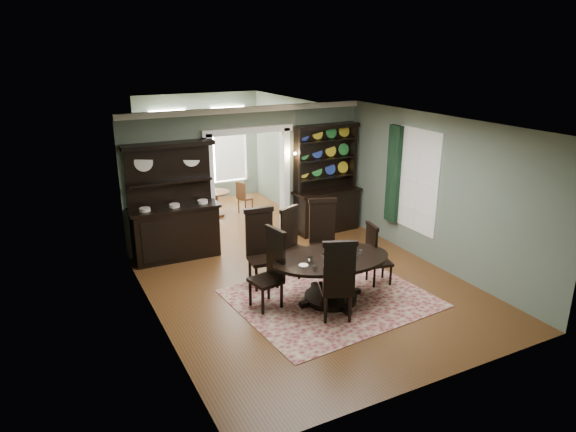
# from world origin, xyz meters

# --- Properties ---
(room) EXTENTS (5.51, 6.01, 3.01)m
(room) POSITION_xyz_m (0.00, 0.04, 1.58)
(room) COLOR brown
(room) RESTS_ON ground
(parlor) EXTENTS (3.51, 3.50, 3.01)m
(parlor) POSITION_xyz_m (0.00, 5.53, 1.52)
(parlor) COLOR brown
(parlor) RESTS_ON ground
(doorway_trim) EXTENTS (2.08, 0.25, 2.57)m
(doorway_trim) POSITION_xyz_m (0.00, 3.00, 1.62)
(doorway_trim) COLOR white
(doorway_trim) RESTS_ON floor
(right_window) EXTENTS (0.15, 1.47, 2.12)m
(right_window) POSITION_xyz_m (2.69, 0.93, 1.60)
(right_window) COLOR white
(right_window) RESTS_ON wall_right
(wall_sconce) EXTENTS (0.27, 0.21, 0.21)m
(wall_sconce) POSITION_xyz_m (0.95, 2.85, 1.89)
(wall_sconce) COLOR #B06A2F
(wall_sconce) RESTS_ON back_wall_right
(rug) EXTENTS (3.45, 2.97, 0.01)m
(rug) POSITION_xyz_m (0.12, -0.36, 0.01)
(rug) COLOR maroon
(rug) RESTS_ON floor
(dining_table) EXTENTS (2.20, 2.12, 0.81)m
(dining_table) POSITION_xyz_m (0.07, -0.42, 0.57)
(dining_table) COLOR black
(dining_table) RESTS_ON rug
(centerpiece) EXTENTS (1.22, 0.78, 0.20)m
(centerpiece) POSITION_xyz_m (0.05, -0.37, 0.87)
(centerpiece) COLOR silver
(centerpiece) RESTS_ON dining_table
(chair_far_left) EXTENTS (0.59, 0.56, 1.45)m
(chair_far_left) POSITION_xyz_m (-0.70, 0.77, 0.76)
(chair_far_left) COLOR black
(chair_far_left) RESTS_ON rug
(chair_far_mid) EXTENTS (0.63, 0.62, 1.32)m
(chair_far_mid) POSITION_xyz_m (0.03, 0.93, 0.69)
(chair_far_mid) COLOR black
(chair_far_mid) RESTS_ON rug
(chair_far_right) EXTENTS (0.67, 0.65, 1.44)m
(chair_far_right) POSITION_xyz_m (0.62, 0.78, 0.76)
(chair_far_right) COLOR black
(chair_far_right) RESTS_ON rug
(chair_end_left) EXTENTS (0.56, 0.58, 1.38)m
(chair_end_left) POSITION_xyz_m (-0.91, -0.09, 0.72)
(chair_end_left) COLOR black
(chair_end_left) RESTS_ON rug
(chair_end_right) EXTENTS (0.49, 0.51, 1.18)m
(chair_end_right) POSITION_xyz_m (1.14, -0.21, 0.62)
(chair_end_right) COLOR black
(chair_end_right) RESTS_ON rug
(chair_near) EXTENTS (0.67, 0.65, 1.42)m
(chair_near) POSITION_xyz_m (-0.20, -1.05, 0.74)
(chair_near) COLOR black
(chair_near) RESTS_ON rug
(sideboard) EXTENTS (1.85, 0.69, 2.41)m
(sideboard) POSITION_xyz_m (-1.79, 2.72, 0.84)
(sideboard) COLOR black
(sideboard) RESTS_ON floor
(welsh_dresser) EXTENTS (1.64, 0.66, 2.53)m
(welsh_dresser) POSITION_xyz_m (1.85, 2.73, 0.92)
(welsh_dresser) COLOR black
(welsh_dresser) RESTS_ON floor
(parlor_table) EXTENTS (0.71, 0.71, 0.65)m
(parlor_table) POSITION_xyz_m (-0.12, 4.92, 0.43)
(parlor_table) COLOR #522817
(parlor_table) RESTS_ON parlor_floor
(parlor_chair_left) EXTENTS (0.36, 0.36, 0.85)m
(parlor_chair_left) POSITION_xyz_m (-0.61, 4.70, 0.46)
(parlor_chair_left) COLOR #522817
(parlor_chair_left) RESTS_ON parlor_floor
(parlor_chair_right) EXTENTS (0.41, 0.41, 0.87)m
(parlor_chair_right) POSITION_xyz_m (0.59, 4.77, 0.46)
(parlor_chair_right) COLOR #522817
(parlor_chair_right) RESTS_ON parlor_floor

